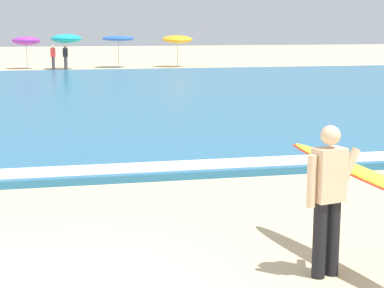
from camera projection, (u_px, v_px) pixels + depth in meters
name	position (u px, v px, depth m)	size (l,w,h in m)	color
sea	(52.00, 96.00, 24.40)	(120.00, 28.00, 0.14)	teal
surf_foam	(48.00, 172.00, 11.52)	(120.00, 0.84, 0.01)	white
surfer_with_board	(348.00, 185.00, 7.02)	(1.26, 2.93, 1.73)	black
beach_umbrella_3	(26.00, 41.00, 40.51)	(1.80, 1.82, 2.11)	beige
beach_umbrella_4	(66.00, 39.00, 40.20)	(1.93, 1.93, 2.24)	beige
beach_umbrella_5	(118.00, 39.00, 41.73)	(2.14, 2.15, 2.12)	beige
beach_umbrella_6	(177.00, 39.00, 42.44)	(2.06, 2.09, 2.19)	beige
beachgoer_near_row_left	(65.00, 57.00, 39.52)	(0.32, 0.20, 1.58)	#383842
beachgoer_near_row_mid	(53.00, 57.00, 39.62)	(0.32, 0.20, 1.58)	#383842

